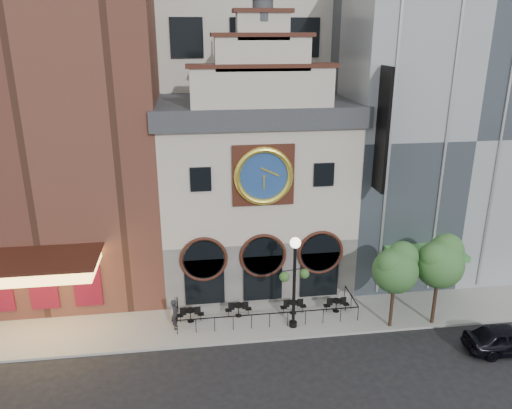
{
  "coord_description": "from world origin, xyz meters",
  "views": [
    {
      "loc": [
        -4.2,
        -23.47,
        16.39
      ],
      "look_at": [
        -0.14,
        6.0,
        6.05
      ],
      "focal_mm": 35.0,
      "sensor_mm": 36.0,
      "label": 1
    }
  ],
  "objects_px": {
    "bistro_2": "(293,306)",
    "pedestrian": "(175,314)",
    "bistro_0": "(190,314)",
    "tree_right": "(440,261)",
    "car_right": "(507,339)",
    "tree_left": "(396,267)",
    "bistro_3": "(336,305)",
    "lamppost": "(294,273)",
    "bistro_1": "(238,309)"
  },
  "relations": [
    {
      "from": "tree_left",
      "to": "tree_right",
      "type": "xyz_separation_m",
      "value": [
        2.6,
        0.0,
        0.23
      ]
    },
    {
      "from": "bistro_2",
      "to": "tree_right",
      "type": "height_order",
      "value": "tree_right"
    },
    {
      "from": "pedestrian",
      "to": "bistro_0",
      "type": "bearing_deg",
      "value": -59.96
    },
    {
      "from": "bistro_0",
      "to": "tree_right",
      "type": "distance_m",
      "value": 14.73
    },
    {
      "from": "car_right",
      "to": "tree_left",
      "type": "bearing_deg",
      "value": 62.29
    },
    {
      "from": "bistro_2",
      "to": "lamppost",
      "type": "xyz_separation_m",
      "value": [
        -0.3,
        -1.41,
        3.0
      ]
    },
    {
      "from": "pedestrian",
      "to": "lamppost",
      "type": "bearing_deg",
      "value": -100.43
    },
    {
      "from": "bistro_0",
      "to": "pedestrian",
      "type": "height_order",
      "value": "pedestrian"
    },
    {
      "from": "lamppost",
      "to": "tree_left",
      "type": "distance_m",
      "value": 5.71
    },
    {
      "from": "tree_left",
      "to": "bistro_1",
      "type": "bearing_deg",
      "value": 165.76
    },
    {
      "from": "bistro_0",
      "to": "bistro_2",
      "type": "height_order",
      "value": "same"
    },
    {
      "from": "tree_left",
      "to": "tree_right",
      "type": "height_order",
      "value": "tree_right"
    },
    {
      "from": "bistro_1",
      "to": "tree_right",
      "type": "height_order",
      "value": "tree_right"
    },
    {
      "from": "pedestrian",
      "to": "tree_left",
      "type": "relative_size",
      "value": 0.36
    },
    {
      "from": "car_right",
      "to": "tree_right",
      "type": "relative_size",
      "value": 0.83
    },
    {
      "from": "bistro_3",
      "to": "lamppost",
      "type": "bearing_deg",
      "value": -157.02
    },
    {
      "from": "bistro_1",
      "to": "bistro_3",
      "type": "bearing_deg",
      "value": -2.74
    },
    {
      "from": "pedestrian",
      "to": "tree_left",
      "type": "distance_m",
      "value": 12.82
    },
    {
      "from": "bistro_2",
      "to": "pedestrian",
      "type": "distance_m",
      "value": 7.11
    },
    {
      "from": "bistro_0",
      "to": "bistro_3",
      "type": "xyz_separation_m",
      "value": [
        8.85,
        -0.09,
        0.0
      ]
    },
    {
      "from": "bistro_3",
      "to": "bistro_1",
      "type": "bearing_deg",
      "value": 177.26
    },
    {
      "from": "bistro_1",
      "to": "pedestrian",
      "type": "height_order",
      "value": "pedestrian"
    },
    {
      "from": "bistro_1",
      "to": "lamppost",
      "type": "relative_size",
      "value": 0.28
    },
    {
      "from": "pedestrian",
      "to": "tree_right",
      "type": "bearing_deg",
      "value": -99.47
    },
    {
      "from": "bistro_2",
      "to": "bistro_3",
      "type": "xyz_separation_m",
      "value": [
        2.65,
        -0.15,
        0.0
      ]
    },
    {
      "from": "car_right",
      "to": "pedestrian",
      "type": "height_order",
      "value": "pedestrian"
    },
    {
      "from": "tree_right",
      "to": "lamppost",
      "type": "bearing_deg",
      "value": 175.38
    },
    {
      "from": "bistro_2",
      "to": "car_right",
      "type": "bearing_deg",
      "value": -25.65
    },
    {
      "from": "bistro_3",
      "to": "tree_right",
      "type": "bearing_deg",
      "value": -19.86
    },
    {
      "from": "pedestrian",
      "to": "lamppost",
      "type": "height_order",
      "value": "lamppost"
    },
    {
      "from": "lamppost",
      "to": "tree_right",
      "type": "distance_m",
      "value": 8.3
    },
    {
      "from": "bistro_1",
      "to": "tree_left",
      "type": "height_order",
      "value": "tree_left"
    },
    {
      "from": "bistro_0",
      "to": "bistro_2",
      "type": "bearing_deg",
      "value": 0.6
    },
    {
      "from": "bistro_0",
      "to": "tree_left",
      "type": "xyz_separation_m",
      "value": [
        11.56,
        -2.01,
        3.31
      ]
    },
    {
      "from": "bistro_3",
      "to": "tree_left",
      "type": "bearing_deg",
      "value": -35.32
    },
    {
      "from": "bistro_0",
      "to": "pedestrian",
      "type": "xyz_separation_m",
      "value": [
        -0.86,
        -0.58,
        0.45
      ]
    },
    {
      "from": "bistro_3",
      "to": "bistro_0",
      "type": "bearing_deg",
      "value": 179.42
    },
    {
      "from": "bistro_0",
      "to": "lamppost",
      "type": "bearing_deg",
      "value": -12.81
    },
    {
      "from": "bistro_0",
      "to": "tree_right",
      "type": "height_order",
      "value": "tree_right"
    },
    {
      "from": "bistro_2",
      "to": "bistro_3",
      "type": "bearing_deg",
      "value": -3.34
    },
    {
      "from": "car_right",
      "to": "lamppost",
      "type": "relative_size",
      "value": 0.81
    },
    {
      "from": "pedestrian",
      "to": "tree_left",
      "type": "height_order",
      "value": "tree_left"
    },
    {
      "from": "lamppost",
      "to": "bistro_3",
      "type": "bearing_deg",
      "value": 11.79
    },
    {
      "from": "bistro_2",
      "to": "tree_left",
      "type": "xyz_separation_m",
      "value": [
        5.36,
        -2.07,
        3.31
      ]
    },
    {
      "from": "lamppost",
      "to": "tree_left",
      "type": "relative_size",
      "value": 1.09
    },
    {
      "from": "car_right",
      "to": "tree_right",
      "type": "distance_m",
      "value": 5.28
    },
    {
      "from": "bistro_3",
      "to": "tree_left",
      "type": "xyz_separation_m",
      "value": [
        2.71,
        -1.92,
        3.31
      ]
    },
    {
      "from": "bistro_1",
      "to": "bistro_2",
      "type": "xyz_separation_m",
      "value": [
        3.34,
        -0.13,
        0.0
      ]
    },
    {
      "from": "bistro_1",
      "to": "pedestrian",
      "type": "distance_m",
      "value": 3.83
    },
    {
      "from": "bistro_1",
      "to": "car_right",
      "type": "height_order",
      "value": "car_right"
    }
  ]
}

